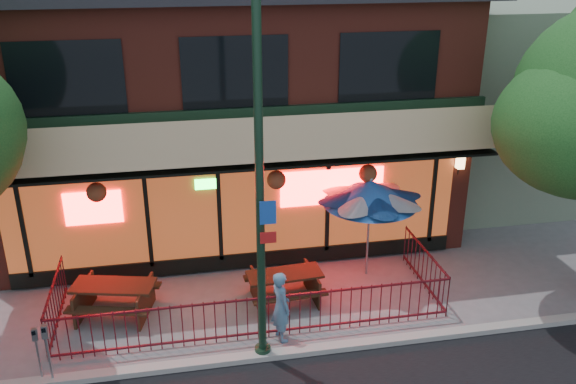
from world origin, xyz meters
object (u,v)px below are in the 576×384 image
(parking_meter_near, at_px, (47,345))
(street_light, at_px, (260,212))
(picnic_table_left, at_px, (114,295))
(pedestrian, at_px, (281,306))
(picnic_table_right, at_px, (285,283))
(parking_meter_far, at_px, (37,346))
(patio_umbrella, at_px, (370,192))

(parking_meter_near, bearing_deg, street_light, 1.11)
(picnic_table_left, xyz_separation_m, pedestrian, (3.45, -1.57, 0.28))
(picnic_table_left, distance_m, picnic_table_right, 3.79)
(picnic_table_right, bearing_deg, parking_meter_far, -159.22)
(patio_umbrella, bearing_deg, street_light, -137.88)
(patio_umbrella, bearing_deg, parking_meter_far, -159.29)
(parking_meter_far, bearing_deg, patio_umbrella, 20.71)
(patio_umbrella, height_order, pedestrian, patio_umbrella)
(street_light, bearing_deg, patio_umbrella, 42.12)
(street_light, distance_m, picnic_table_left, 4.50)
(picnic_table_right, height_order, parking_meter_near, parking_meter_near)
(patio_umbrella, bearing_deg, picnic_table_right, -159.46)
(patio_umbrella, bearing_deg, parking_meter_near, -158.19)
(street_light, bearing_deg, parking_meter_far, 179.96)
(street_light, xyz_separation_m, parking_meter_far, (-4.20, 0.00, -2.34))
(parking_meter_near, bearing_deg, parking_meter_far, 158.19)
(street_light, xyz_separation_m, parking_meter_near, (-4.00, -0.08, -2.28))
(picnic_table_left, height_order, picnic_table_right, picnic_table_left)
(picnic_table_left, xyz_separation_m, picnic_table_right, (3.79, -0.17, -0.02))
(street_light, bearing_deg, picnic_table_right, 67.23)
(street_light, height_order, patio_umbrella, street_light)
(street_light, bearing_deg, parking_meter_near, -178.89)
(patio_umbrella, relative_size, parking_meter_far, 2.18)
(street_light, distance_m, parking_meter_near, 4.61)
(pedestrian, height_order, parking_meter_near, pedestrian)
(parking_meter_far, bearing_deg, pedestrian, 6.13)
(pedestrian, distance_m, parking_meter_near, 4.50)
(pedestrian, distance_m, parking_meter_far, 4.69)
(street_light, height_order, picnic_table_left, street_light)
(picnic_table_right, distance_m, parking_meter_far, 5.36)
(street_light, distance_m, picnic_table_right, 3.37)
(picnic_table_right, xyz_separation_m, parking_meter_near, (-4.80, -1.98, 0.39))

